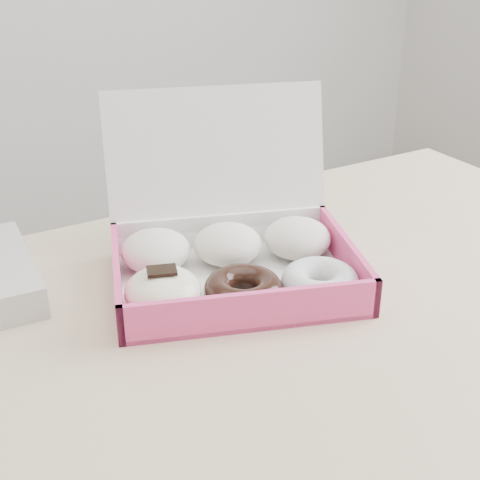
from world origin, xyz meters
TOP-DOWN VIEW (x-y plane):
  - table at (0.00, 0.00)m, footprint 1.20×0.80m
  - donut_box at (-0.04, 0.12)m, footprint 0.40×0.38m

SIDE VIEW (x-z plane):
  - table at x=0.00m, z-range 0.30..1.05m
  - donut_box at x=-0.04m, z-range 0.67..0.90m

